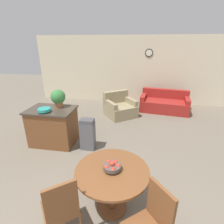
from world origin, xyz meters
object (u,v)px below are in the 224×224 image
at_px(dining_chair_near_left, 61,208).
at_px(trash_bin, 88,134).
at_px(potted_plant, 58,98).
at_px(armchair, 120,108).
at_px(teal_bowl, 44,110).
at_px(fruit_bowl, 112,166).
at_px(kitchen_island, 53,126).
at_px(couch, 164,104).
at_px(dining_table, 112,179).
at_px(dining_chair_near_right, 151,222).

height_order(dining_chair_near_left, trash_bin, dining_chair_near_left).
height_order(potted_plant, armchair, potted_plant).
bearing_deg(potted_plant, teal_bowl, -114.61).
distance_m(dining_chair_near_left, armchair, 4.27).
distance_m(fruit_bowl, armchair, 3.78).
bearing_deg(potted_plant, trash_bin, -19.97).
relative_size(fruit_bowl, kitchen_island, 0.23).
bearing_deg(teal_bowl, couch, 44.91).
distance_m(dining_table, armchair, 3.75).
xyz_separation_m(dining_table, dining_chair_near_left, (-0.54, -0.54, -0.04)).
xyz_separation_m(dining_table, fruit_bowl, (0.00, 0.00, 0.23)).
distance_m(kitchen_island, trash_bin, 0.93).
bearing_deg(dining_chair_near_left, couch, 31.94).
bearing_deg(potted_plant, dining_chair_near_left, -65.22).
bearing_deg(armchair, couch, -11.19).
bearing_deg(fruit_bowl, couch, 74.69).
relative_size(fruit_bowl, potted_plant, 0.58).
bearing_deg(teal_bowl, armchair, 57.33).
relative_size(kitchen_island, potted_plant, 2.55).
xyz_separation_m(dining_chair_near_right, teal_bowl, (-2.35, 1.99, 0.45)).
relative_size(dining_chair_near_left, trash_bin, 1.27).
relative_size(couch, armchair, 1.44).
height_order(dining_chair_near_left, potted_plant, potted_plant).
bearing_deg(dining_chair_near_left, potted_plant, 76.16).
bearing_deg(trash_bin, teal_bowl, -174.22).
bearing_deg(dining_table, armchair, 95.48).
distance_m(dining_table, dining_chair_near_left, 0.76).
relative_size(teal_bowl, potted_plant, 0.66).
xyz_separation_m(dining_table, kitchen_island, (-1.77, 1.66, -0.10)).
distance_m(dining_table, fruit_bowl, 0.23).
distance_m(dining_table, potted_plant, 2.53).
bearing_deg(teal_bowl, dining_chair_near_left, -57.39).
distance_m(kitchen_island, couch, 4.13).
distance_m(dining_chair_near_left, dining_chair_near_right, 1.08).
bearing_deg(dining_chair_near_right, fruit_bowl, 5.89).
bearing_deg(armchair, kitchen_island, -161.24).
distance_m(fruit_bowl, couch, 4.68).
xyz_separation_m(potted_plant, trash_bin, (0.79, -0.29, -0.78)).
bearing_deg(kitchen_island, trash_bin, -6.87).
height_order(teal_bowl, trash_bin, teal_bowl).
distance_m(teal_bowl, couch, 4.36).
xyz_separation_m(dining_chair_near_left, teal_bowl, (-1.27, 1.99, 0.45)).
height_order(dining_table, dining_chair_near_left, dining_chair_near_left).
xyz_separation_m(fruit_bowl, teal_bowl, (-1.82, 1.45, 0.18)).
distance_m(potted_plant, trash_bin, 1.15).
bearing_deg(dining_chair_near_right, dining_chair_near_left, 50.99).
bearing_deg(armchair, dining_chair_near_right, -114.99).
bearing_deg(kitchen_island, dining_chair_near_right, -43.66).
height_order(potted_plant, couch, potted_plant).
height_order(fruit_bowl, potted_plant, potted_plant).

